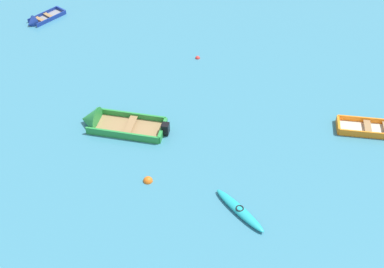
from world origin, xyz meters
The scene contains 5 objects.
rowboat_deep_blue_near_camera centered at (-12.93, 27.25, 0.13)m, with size 2.28×3.02×0.96m.
rowboat_green_midfield_right centered at (-4.73, 17.75, 0.21)m, with size 4.83×1.75×1.55m.
kayak_turquoise_center centered at (3.08, 13.30, 0.14)m, with size 2.66×2.37×0.29m.
mooring_buoy_near_foreground centered at (-1.09, 25.08, 0.00)m, with size 0.30×0.30×0.30m, color red.
mooring_buoy_midfield centered at (-1.44, 14.31, 0.00)m, with size 0.46×0.46×0.46m, color orange.
Camera 1 is at (3.74, -0.84, 17.53)m, focal length 46.10 mm.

